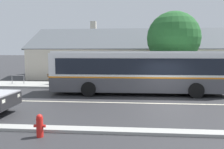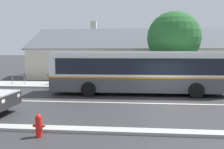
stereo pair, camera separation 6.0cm
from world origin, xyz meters
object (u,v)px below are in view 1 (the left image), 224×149
(street_tree_primary, at_px, (173,38))
(bike_rack, at_px, (18,78))
(transit_bus, at_px, (138,71))
(fire_hydrant, at_px, (40,125))
(bench_by_building, at_px, (58,80))
(bench_down_street, at_px, (108,80))

(street_tree_primary, relative_size, bike_rack, 5.59)
(bike_rack, bearing_deg, transit_bus, -15.60)
(fire_hydrant, bearing_deg, bench_by_building, 105.46)
(bench_down_street, relative_size, fire_hydrant, 1.85)
(bench_by_building, height_order, fire_hydrant, bench_by_building)
(fire_hydrant, bearing_deg, bike_rack, 120.99)
(transit_bus, bearing_deg, bench_by_building, 157.30)
(bike_rack, bearing_deg, bench_down_street, -1.16)
(bench_by_building, bearing_deg, bench_down_street, -1.20)
(bike_rack, bearing_deg, fire_hydrant, -59.01)
(fire_hydrant, bearing_deg, street_tree_primary, 60.70)
(bench_by_building, distance_m, fire_hydrant, 11.58)
(bench_down_street, xyz_separation_m, bike_rack, (-8.07, 0.16, 0.12))
(street_tree_primary, xyz_separation_m, bike_rack, (-13.69, -1.15, -3.50))
(fire_hydrant, bearing_deg, transit_bus, 65.76)
(transit_bus, relative_size, bench_by_building, 7.08)
(fire_hydrant, relative_size, bike_rack, 0.72)
(bench_by_building, bearing_deg, bike_rack, 178.87)
(bench_down_street, bearing_deg, transit_bus, -48.85)
(transit_bus, relative_size, fire_hydrant, 14.68)
(transit_bus, bearing_deg, bench_down_street, 131.15)
(bench_by_building, height_order, street_tree_primary, street_tree_primary)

